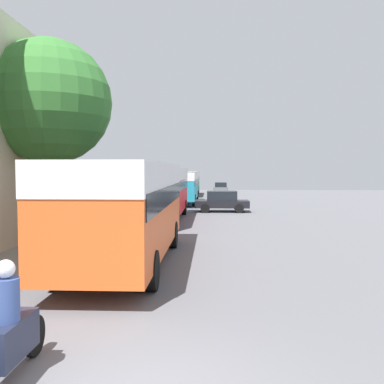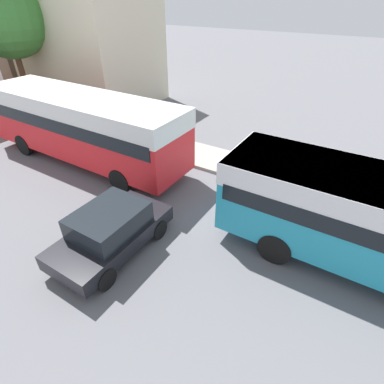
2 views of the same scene
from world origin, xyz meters
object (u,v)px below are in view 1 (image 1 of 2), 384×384
bus_third_in_line (182,183)px  car_crossing (222,201)px  bus_lead (127,199)px  bus_rear (188,180)px  pedestrian_near_curb (156,187)px  bus_following (161,187)px  motorcycle_behind_lead (9,333)px  pedestrian_walking_away (160,186)px  car_far_curb (221,187)px

bus_third_in_line → car_crossing: size_ratio=2.70×
bus_lead → bus_third_in_line: bus_lead is taller
bus_rear → pedestrian_near_curb: size_ratio=6.02×
bus_following → motorcycle_behind_lead: bus_following is taller
bus_lead → pedestrian_walking_away: bus_lead is taller
car_far_curb → car_crossing: bearing=88.9°
bus_following → car_crossing: 6.53m
car_crossing → bus_third_in_line: bearing=23.9°
bus_third_in_line → car_far_curb: (3.84, 19.11, -1.12)m
bus_lead → car_crossing: size_ratio=2.50×
motorcycle_behind_lead → pedestrian_walking_away: size_ratio=1.30×
car_crossing → pedestrian_walking_away: size_ratio=2.21×
bus_rear → pedestrian_walking_away: (-3.64, 2.46, -0.81)m
bus_lead → car_far_curb: size_ratio=2.32×
car_far_curb → pedestrian_near_curb: 10.19m
car_crossing → bus_lead: bearing=168.8°
bus_lead → pedestrian_near_curb: bearing=96.1°
bus_third_in_line → car_far_curb: 19.53m
motorcycle_behind_lead → car_crossing: bearing=81.8°
bus_lead → bus_rear: (-0.12, 37.05, -0.19)m
bus_following → bus_third_in_line: size_ratio=0.99×
bus_following → bus_third_in_line: bus_following is taller
bus_following → pedestrian_walking_away: bearing=97.0°
bus_following → car_crossing: (3.75, 5.21, -1.22)m
bus_following → pedestrian_near_curb: 25.65m
car_far_curb → pedestrian_near_curb: pedestrian_near_curb is taller
bus_third_in_line → car_crossing: (3.34, -7.54, -1.07)m
car_crossing → motorcycle_behind_lead: bearing=171.8°
pedestrian_near_curb → pedestrian_walking_away: bearing=84.4°
car_crossing → bus_following: bearing=144.2°
bus_rear → bus_third_in_line: bearing=-89.2°
car_crossing → pedestrian_walking_away: pedestrian_walking_away is taller
bus_rear → pedestrian_near_curb: 3.96m
car_crossing → car_far_curb: car_crossing is taller
bus_following → bus_rear: 25.07m
motorcycle_behind_lead → pedestrian_near_curb: bearing=94.8°
bus_rear → car_crossing: bearing=-80.0°
bus_rear → car_far_curb: size_ratio=2.36×
car_crossing → pedestrian_walking_away: bearing=17.8°
bus_rear → pedestrian_near_curb: bus_rear is taller
bus_following → bus_rear: (0.24, 25.07, -0.14)m
bus_following → bus_third_in_line: (0.41, 12.74, -0.15)m
car_crossing → pedestrian_walking_away: (-7.15, 22.33, 0.27)m
pedestrian_walking_away → bus_following: bearing=-83.0°
bus_lead → bus_following: bearing=91.7°
bus_third_in_line → motorcycle_behind_lead: bus_third_in_line is taller
bus_rear → pedestrian_walking_away: size_ratio=5.62×
car_far_curb → bus_third_in_line: bearing=78.6°
pedestrian_walking_away → bus_lead: bearing=-84.6°
bus_following → motorcycle_behind_lead: 19.52m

